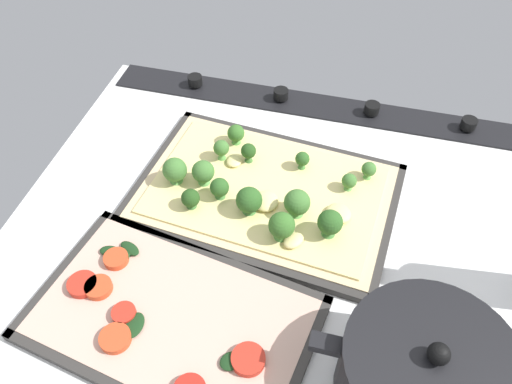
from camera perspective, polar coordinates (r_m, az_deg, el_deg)
ground_plane at (r=77.48cm, az=4.01°, el=-5.44°), size 85.77×68.28×3.00cm
stove_control_panel at (r=97.32cm, az=7.80°, el=9.60°), size 82.34×7.00×2.60cm
baking_tray_front at (r=80.47cm, az=1.03°, el=-0.40°), size 42.90×31.11×1.30cm
broccoli_pizza at (r=78.75cm, az=0.80°, el=0.05°), size 40.27×28.48×6.02cm
baking_tray_back at (r=69.12cm, az=-9.36°, el=-13.97°), size 39.87×28.18×1.30cm
veggie_pizza_back at (r=68.58cm, az=-9.98°, el=-13.68°), size 37.10×25.41×1.90cm
cooking_pot at (r=62.69cm, az=18.35°, el=-19.28°), size 26.11×19.29×12.76cm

